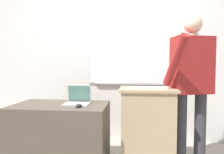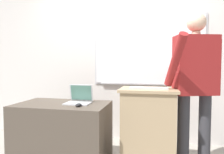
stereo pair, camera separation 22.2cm
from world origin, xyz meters
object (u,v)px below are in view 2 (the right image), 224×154
at_px(side_desk, 63,134).
at_px(computer_mouse_by_laptop, 78,105).
at_px(laptop, 80,98).
at_px(wireless_keyboard, 149,88).
at_px(lectern_podium, 148,129).
at_px(person_presenter, 195,80).

relative_size(side_desk, computer_mouse_by_laptop, 10.77).
distance_m(laptop, computer_mouse_by_laptop, 0.22).
relative_size(side_desk, laptop, 3.70).
bearing_deg(computer_mouse_by_laptop, wireless_keyboard, 12.60).
relative_size(laptop, computer_mouse_by_laptop, 2.91).
distance_m(side_desk, computer_mouse_by_laptop, 0.48).
bearing_deg(side_desk, laptop, 18.73).
bearing_deg(computer_mouse_by_laptop, side_desk, 151.80).
relative_size(lectern_podium, wireless_keyboard, 2.26).
height_order(lectern_podium, person_presenter, person_presenter).
bearing_deg(wireless_keyboard, laptop, 177.55).
relative_size(side_desk, person_presenter, 0.61).
xyz_separation_m(person_presenter, laptop, (-1.31, -0.10, -0.23)).
relative_size(lectern_podium, side_desk, 0.86).
relative_size(wireless_keyboard, computer_mouse_by_laptop, 4.11).
xyz_separation_m(wireless_keyboard, computer_mouse_by_laptop, (-0.74, -0.17, -0.18)).
height_order(side_desk, wireless_keyboard, wireless_keyboard).
distance_m(lectern_podium, wireless_keyboard, 0.47).
height_order(person_presenter, laptop, person_presenter).
height_order(lectern_podium, laptop, laptop).
distance_m(person_presenter, computer_mouse_by_laptop, 1.31).
height_order(laptop, computer_mouse_by_laptop, laptop).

